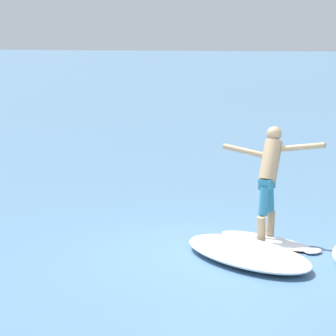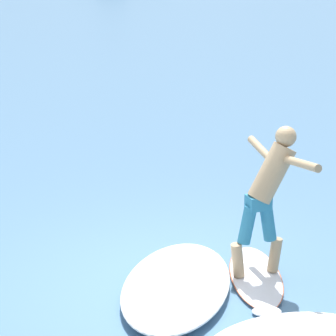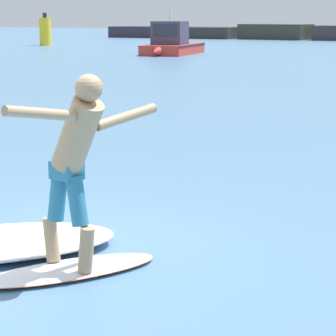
# 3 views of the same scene
# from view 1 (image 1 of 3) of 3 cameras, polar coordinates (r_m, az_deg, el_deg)

# --- Properties ---
(ground_plane) EXTENTS (200.00, 200.00, 0.00)m
(ground_plane) POSITION_cam_1_polar(r_m,az_deg,el_deg) (12.04, 4.25, -6.18)
(ground_plane) COLOR teal
(surfboard) EXTENTS (1.42, 1.81, 0.20)m
(surfboard) POSITION_cam_1_polar(r_m,az_deg,el_deg) (12.69, 7.13, -5.22)
(surfboard) COLOR white
(surfboard) RESTS_ON ground
(surfer) EXTENTS (0.86, 1.65, 1.76)m
(surfer) POSITION_cam_1_polar(r_m,az_deg,el_deg) (12.58, 7.30, -0.30)
(surfer) COLOR tan
(surfer) RESTS_ON surfboard
(wave_foam_at_nose) EXTENTS (2.48, 2.51, 0.21)m
(wave_foam_at_nose) POSITION_cam_1_polar(r_m,az_deg,el_deg) (11.75, 5.73, -6.09)
(wave_foam_at_nose) COLOR white
(wave_foam_at_nose) RESTS_ON ground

